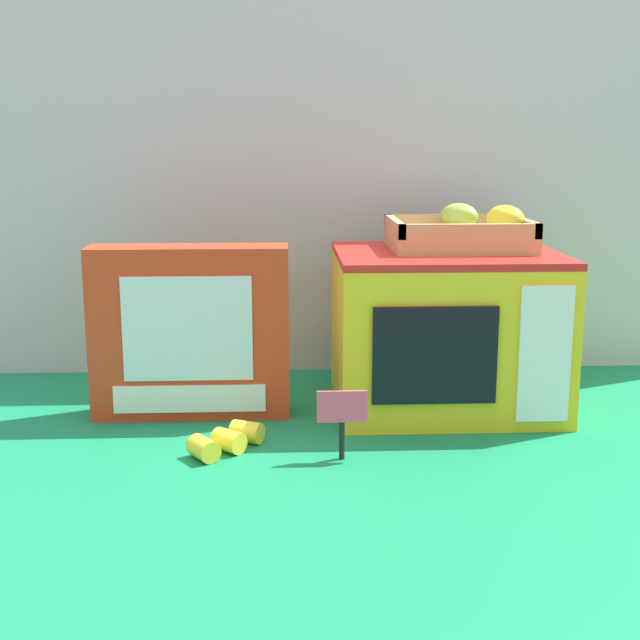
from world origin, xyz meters
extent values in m
plane|color=#147A4C|center=(0.00, 0.00, 0.00)|extent=(1.70, 1.70, 0.00)
cube|color=#B7BABF|center=(0.00, 0.27, 0.40)|extent=(1.61, 0.03, 0.80)
cube|color=yellow|center=(0.17, 0.02, 0.12)|extent=(0.36, 0.29, 0.25)
cube|color=red|center=(0.17, 0.02, 0.25)|extent=(0.36, 0.29, 0.01)
cube|color=black|center=(0.13, -0.13, 0.12)|extent=(0.19, 0.01, 0.15)
cube|color=white|center=(0.29, -0.13, 0.12)|extent=(0.08, 0.01, 0.21)
cube|color=tan|center=(0.19, 0.05, 0.27)|extent=(0.23, 0.18, 0.03)
cube|color=tan|center=(0.19, -0.03, 0.30)|extent=(0.23, 0.01, 0.02)
cube|color=tan|center=(0.19, 0.14, 0.30)|extent=(0.23, 0.01, 0.02)
cube|color=tan|center=(0.09, 0.05, 0.30)|extent=(0.01, 0.18, 0.02)
cube|color=tan|center=(0.30, 0.05, 0.30)|extent=(0.01, 0.18, 0.02)
ellipsoid|color=#9EC647|center=(0.21, 0.12, 0.31)|extent=(0.08, 0.08, 0.04)
ellipsoid|color=yellow|center=(0.27, 0.05, 0.31)|extent=(0.08, 0.09, 0.05)
cube|color=red|center=(-0.25, -0.01, 0.14)|extent=(0.31, 0.08, 0.28)
cube|color=silver|center=(-0.25, -0.05, 0.15)|extent=(0.20, 0.00, 0.17)
cube|color=white|center=(-0.25, -0.05, 0.04)|extent=(0.24, 0.00, 0.04)
cylinder|color=black|center=(-0.02, -0.22, 0.03)|extent=(0.01, 0.01, 0.06)
cube|color=#F44C6B|center=(-0.02, -0.22, 0.08)|extent=(0.07, 0.00, 0.05)
cylinder|color=yellow|center=(-0.21, -0.21, 0.02)|extent=(0.05, 0.06, 0.03)
cylinder|color=yellow|center=(-0.18, -0.18, 0.02)|extent=(0.05, 0.05, 0.03)
cylinder|color=yellow|center=(-0.15, -0.15, 0.02)|extent=(0.05, 0.05, 0.03)
camera|label=1|loc=(-0.10, -1.36, 0.44)|focal=48.35mm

